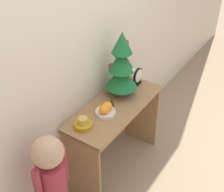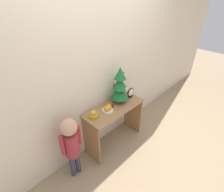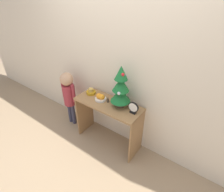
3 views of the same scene
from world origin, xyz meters
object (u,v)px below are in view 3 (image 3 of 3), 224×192
at_px(desk_clock, 133,108).
at_px(child_figure, 69,92).
at_px(mini_tree, 121,88).
at_px(singing_bowl, 91,92).
at_px(figurine, 108,99).
at_px(fruit_bowl, 101,98).

relative_size(desk_clock, child_figure, 0.17).
height_order(mini_tree, singing_bowl, mini_tree).
bearing_deg(singing_bowl, desk_clock, -3.14).
bearing_deg(child_figure, mini_tree, 4.08).
height_order(singing_bowl, figurine, figurine).
bearing_deg(singing_bowl, child_figure, -170.89).
bearing_deg(figurine, child_figure, -177.04).
distance_m(singing_bowl, figurine, 0.33).
height_order(fruit_bowl, singing_bowl, fruit_bowl).
bearing_deg(singing_bowl, mini_tree, -0.15).
bearing_deg(fruit_bowl, desk_clock, 0.85).
relative_size(fruit_bowl, singing_bowl, 1.16).
xyz_separation_m(mini_tree, figurine, (-0.18, -0.03, -0.22)).
distance_m(mini_tree, figurine, 0.29).
height_order(singing_bowl, child_figure, child_figure).
height_order(mini_tree, fruit_bowl, mini_tree).
xyz_separation_m(singing_bowl, child_figure, (-0.42, -0.07, -0.12)).
distance_m(figurine, child_figure, 0.77).
xyz_separation_m(singing_bowl, desk_clock, (0.73, -0.04, 0.05)).
distance_m(fruit_bowl, figurine, 0.11).
distance_m(mini_tree, child_figure, 1.01).
bearing_deg(fruit_bowl, figurine, 9.27).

